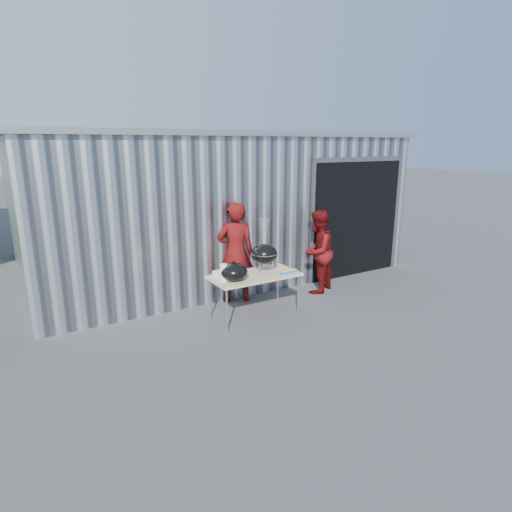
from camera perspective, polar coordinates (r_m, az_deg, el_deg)
ground at (r=6.77m, az=2.23°, el=-10.35°), size 80.00×80.00×0.00m
building at (r=10.69m, az=-7.23°, el=7.50°), size 8.20×6.20×3.10m
folding_table at (r=7.17m, az=-0.21°, el=-2.79°), size 1.50×0.75×0.75m
kettle_grill at (r=7.11m, az=1.11°, el=0.89°), size 0.45×0.45×0.94m
grill_lid at (r=6.82m, az=-2.95°, el=-2.12°), size 0.44×0.44×0.32m
paper_towels at (r=6.79m, az=-4.34°, el=-2.24°), size 0.12×0.12×0.28m
white_tub at (r=7.05m, az=-4.85°, el=-2.38°), size 0.20×0.15×0.10m
foil_box at (r=7.22m, az=4.34°, el=-2.11°), size 0.32×0.05×0.06m
person_cook at (r=7.84m, az=-2.72°, el=0.44°), size 0.79×0.65×1.87m
person_bystander at (r=8.47m, az=8.19°, el=0.59°), size 0.99×0.91×1.64m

